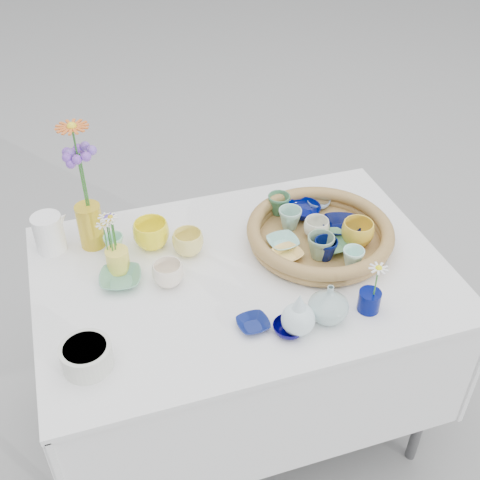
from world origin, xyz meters
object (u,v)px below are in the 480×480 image
object	(u,v)px
bud_vase_seafoam	(329,303)
wicker_tray	(320,234)
tall_vase_yellow	(91,226)
display_table	(242,419)

from	to	relation	value
bud_vase_seafoam	wicker_tray	bearing A→B (deg)	70.32
wicker_tray	tall_vase_yellow	bearing A→B (deg)	162.52
display_table	bud_vase_seafoam	world-z (taller)	bud_vase_seafoam
display_table	tall_vase_yellow	size ratio (longest dim) A/B	8.33
display_table	bud_vase_seafoam	xyz separation A→B (m)	(0.17, -0.27, 0.82)
wicker_tray	bud_vase_seafoam	bearing A→B (deg)	-109.68
wicker_tray	bud_vase_seafoam	xyz separation A→B (m)	(-0.11, -0.32, 0.02)
display_table	wicker_tray	size ratio (longest dim) A/B	2.66
display_table	wicker_tray	bearing A→B (deg)	10.12
tall_vase_yellow	wicker_tray	bearing A→B (deg)	-17.48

